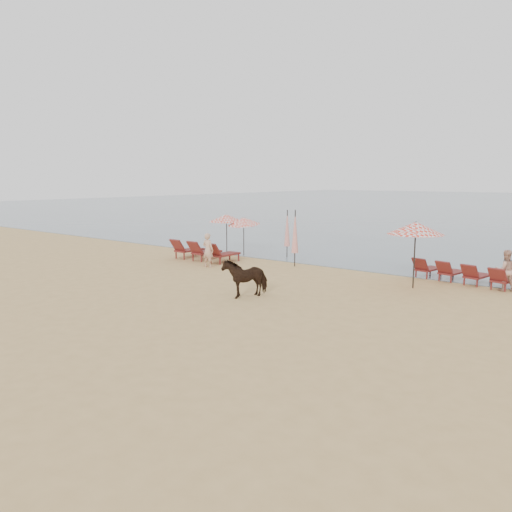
# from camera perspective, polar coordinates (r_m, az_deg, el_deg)

# --- Properties ---
(ground) EXTENTS (120.00, 120.00, 0.00)m
(ground) POSITION_cam_1_polar(r_m,az_deg,el_deg) (15.74, -11.35, -6.17)
(ground) COLOR tan
(ground) RESTS_ON ground
(lounger_cluster_left) EXTENTS (3.16, 1.86, 0.69)m
(lounger_cluster_left) POSITION_cam_1_polar(r_m,az_deg,el_deg) (24.91, -6.05, 0.60)
(lounger_cluster_left) COLOR maroon
(lounger_cluster_left) RESTS_ON ground
(lounger_cluster_right) EXTENTS (3.88, 2.18, 0.58)m
(lounger_cluster_right) POSITION_cam_1_polar(r_m,az_deg,el_deg) (21.02, 22.52, -1.78)
(lounger_cluster_right) COLOR maroon
(lounger_cluster_right) RESTS_ON ground
(umbrella_open_left_a) EXTENTS (1.90, 1.90, 2.16)m
(umbrella_open_left_a) POSITION_cam_1_polar(r_m,az_deg,el_deg) (26.87, -3.39, 4.35)
(umbrella_open_left_a) COLOR black
(umbrella_open_left_a) RESTS_ON ground
(umbrella_open_left_b) EXTENTS (1.66, 1.69, 2.12)m
(umbrella_open_left_b) POSITION_cam_1_polar(r_m,az_deg,el_deg) (26.17, -1.41, 4.02)
(umbrella_open_left_b) COLOR black
(umbrella_open_left_b) RESTS_ON ground
(umbrella_open_right) EXTENTS (2.04, 2.04, 2.49)m
(umbrella_open_right) POSITION_cam_1_polar(r_m,az_deg,el_deg) (19.14, 17.79, 3.04)
(umbrella_open_right) COLOR black
(umbrella_open_right) RESTS_ON ground
(umbrella_closed_left) EXTENTS (0.30, 0.30, 2.46)m
(umbrella_closed_left) POSITION_cam_1_polar(r_m,az_deg,el_deg) (25.56, 3.59, 3.16)
(umbrella_closed_left) COLOR black
(umbrella_closed_left) RESTS_ON ground
(umbrella_closed_right) EXTENTS (0.32, 0.32, 2.62)m
(umbrella_closed_right) POSITION_cam_1_polar(r_m,az_deg,el_deg) (23.02, 4.48, 2.78)
(umbrella_closed_right) COLOR black
(umbrella_closed_right) RESTS_ON ground
(cow) EXTENTS (1.21, 1.70, 1.31)m
(cow) POSITION_cam_1_polar(r_m,az_deg,el_deg) (17.25, -1.22, -2.44)
(cow) COLOR black
(cow) RESTS_ON ground
(beachgoer_left) EXTENTS (0.60, 0.42, 1.57)m
(beachgoer_left) POSITION_cam_1_polar(r_m,az_deg,el_deg) (22.98, -5.51, 0.68)
(beachgoer_left) COLOR tan
(beachgoer_left) RESTS_ON ground
(beachgoer_right_a) EXTENTS (0.92, 0.86, 1.50)m
(beachgoer_right_a) POSITION_cam_1_polar(r_m,az_deg,el_deg) (20.13, 26.59, -1.48)
(beachgoer_right_a) COLOR tan
(beachgoer_right_a) RESTS_ON ground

